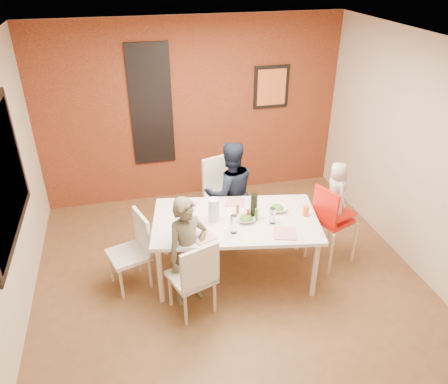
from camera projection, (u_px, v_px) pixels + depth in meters
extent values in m
plane|color=brown|center=(230.00, 280.00, 5.21)|extent=(4.50, 4.50, 0.00)
cube|color=white|center=(232.00, 47.00, 3.89)|extent=(4.50, 4.50, 0.02)
cube|color=beige|center=(193.00, 112.00, 6.45)|extent=(4.50, 0.02, 2.70)
cube|color=beige|center=(324.00, 349.00, 2.64)|extent=(4.50, 0.02, 2.70)
cube|color=beige|center=(420.00, 159.00, 5.02)|extent=(0.02, 4.50, 2.70)
cube|color=maroon|center=(193.00, 112.00, 6.44)|extent=(4.50, 0.02, 2.70)
cube|color=black|center=(1.00, 179.00, 4.16)|extent=(0.05, 1.70, 1.30)
cube|color=black|center=(2.00, 178.00, 4.16)|extent=(0.02, 1.55, 1.15)
cube|color=silver|center=(151.00, 106.00, 6.22)|extent=(0.55, 0.03, 1.70)
cube|color=black|center=(151.00, 106.00, 6.22)|extent=(0.60, 0.03, 1.76)
cube|color=black|center=(271.00, 87.00, 6.52)|extent=(0.54, 0.03, 0.64)
cube|color=orange|center=(272.00, 87.00, 6.51)|extent=(0.44, 0.01, 0.54)
cube|color=white|center=(236.00, 221.00, 4.97)|extent=(2.03, 1.36, 0.04)
cylinder|color=beige|center=(160.00, 275.00, 4.73)|extent=(0.06, 0.06, 0.74)
cylinder|color=beige|center=(165.00, 230.00, 5.49)|extent=(0.06, 0.06, 0.74)
cylinder|color=beige|center=(315.00, 269.00, 4.82)|extent=(0.06, 0.06, 0.74)
cylinder|color=beige|center=(299.00, 225.00, 5.58)|extent=(0.06, 0.06, 0.74)
cube|color=silver|center=(191.00, 277.00, 4.60)|extent=(0.55, 0.55, 0.05)
cube|color=silver|center=(200.00, 269.00, 4.34)|extent=(0.42, 0.18, 0.49)
cylinder|color=tan|center=(198.00, 278.00, 4.92)|extent=(0.04, 0.04, 0.42)
cylinder|color=tan|center=(215.00, 297.00, 4.67)|extent=(0.04, 0.04, 0.42)
cylinder|color=tan|center=(170.00, 290.00, 4.76)|extent=(0.04, 0.04, 0.42)
cylinder|color=tan|center=(186.00, 310.00, 4.50)|extent=(0.04, 0.04, 0.42)
cube|color=silver|center=(227.00, 200.00, 5.88)|extent=(0.61, 0.61, 0.06)
cube|color=silver|center=(219.00, 175.00, 5.91)|extent=(0.48, 0.18, 0.56)
cylinder|color=beige|center=(222.00, 227.00, 5.77)|extent=(0.04, 0.04, 0.48)
cylinder|color=beige|center=(207.00, 213.00, 6.07)|extent=(0.04, 0.04, 0.48)
cylinder|color=beige|center=(247.00, 219.00, 5.95)|extent=(0.04, 0.04, 0.48)
cylinder|color=beige|center=(232.00, 206.00, 6.25)|extent=(0.04, 0.04, 0.48)
cube|color=white|center=(128.00, 255.00, 4.95)|extent=(0.53, 0.53, 0.05)
cube|color=white|center=(142.00, 232.00, 4.92)|extent=(0.17, 0.41, 0.48)
cylinder|color=beige|center=(111.00, 267.00, 5.10)|extent=(0.03, 0.03, 0.41)
cylinder|color=beige|center=(139.00, 257.00, 5.26)|extent=(0.03, 0.03, 0.41)
cylinder|color=beige|center=(122.00, 284.00, 4.85)|extent=(0.03, 0.03, 0.41)
cylinder|color=beige|center=(150.00, 273.00, 5.01)|extent=(0.03, 0.03, 0.41)
cube|color=red|center=(333.00, 219.00, 5.28)|extent=(0.48, 0.48, 0.05)
cube|color=red|center=(326.00, 206.00, 5.08)|extent=(0.16, 0.36, 0.43)
cube|color=red|center=(334.00, 212.00, 5.23)|extent=(0.48, 0.48, 0.02)
cylinder|color=#CAB296|center=(354.00, 243.00, 5.39)|extent=(0.03, 0.03, 0.57)
cylinder|color=#CAB296|center=(331.00, 255.00, 5.18)|extent=(0.03, 0.03, 0.57)
cylinder|color=#CAB296|center=(330.00, 228.00, 5.69)|extent=(0.03, 0.03, 0.57)
cylinder|color=#CAB296|center=(307.00, 238.00, 5.48)|extent=(0.03, 0.03, 0.57)
imported|color=brown|center=(188.00, 252.00, 4.63)|extent=(0.55, 0.46, 1.30)
imported|color=black|center=(230.00, 193.00, 5.65)|extent=(0.70, 0.56, 1.40)
imported|color=beige|center=(336.00, 191.00, 5.09)|extent=(0.24, 0.36, 0.73)
cube|color=white|center=(203.00, 237.00, 4.64)|extent=(0.29, 0.29, 0.01)
cube|color=silver|center=(235.00, 202.00, 5.28)|extent=(0.30, 0.30, 0.01)
cube|color=white|center=(285.00, 233.00, 4.70)|extent=(0.30, 0.30, 0.01)
cube|color=white|center=(187.00, 206.00, 5.19)|extent=(0.29, 0.29, 0.01)
imported|color=silver|center=(246.00, 219.00, 4.91)|extent=(0.23, 0.23, 0.05)
imported|color=white|center=(277.00, 208.00, 5.10)|extent=(0.26, 0.26, 0.05)
cylinder|color=black|center=(254.00, 206.00, 4.91)|extent=(0.08, 0.08, 0.30)
cylinder|color=white|center=(234.00, 224.00, 4.67)|extent=(0.07, 0.07, 0.21)
cylinder|color=silver|center=(272.00, 216.00, 4.84)|extent=(0.07, 0.07, 0.19)
cylinder|color=white|center=(214.00, 210.00, 4.86)|extent=(0.12, 0.12, 0.28)
cylinder|color=red|center=(248.00, 215.00, 4.91)|extent=(0.04, 0.04, 0.14)
cylinder|color=#397E2A|center=(256.00, 214.00, 4.90)|extent=(0.04, 0.04, 0.15)
cylinder|color=brown|center=(238.00, 210.00, 5.01)|extent=(0.03, 0.03, 0.13)
cylinder|color=orange|center=(306.00, 211.00, 4.99)|extent=(0.07, 0.07, 0.12)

